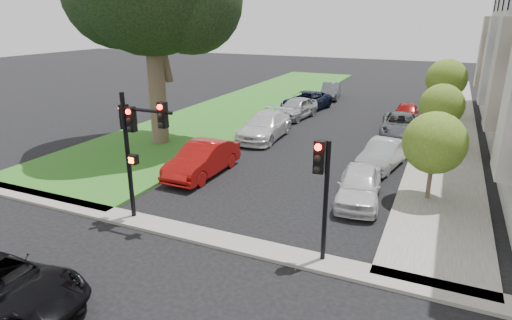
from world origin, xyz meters
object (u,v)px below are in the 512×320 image
at_px(car_parked_5, 203,159).
at_px(car_parked_7, 296,108).
at_px(small_tree_b, 442,106).
at_px(car_parked_3, 407,112).
at_px(car_parked_0, 359,186).
at_px(car_parked_6, 265,126).
at_px(car_parked_9, 331,91).
at_px(car_parked_2, 401,125).
at_px(small_tree_a, 435,143).
at_px(car_parked_1, 383,154).
at_px(car_parked_8, 306,101).
at_px(traffic_signal_secondary, 322,179).
at_px(small_tree_c, 446,79).
at_px(traffic_signal_main, 135,135).

relative_size(car_parked_5, car_parked_7, 1.05).
relative_size(small_tree_b, car_parked_3, 0.93).
relative_size(car_parked_0, car_parked_6, 0.77).
height_order(car_parked_0, car_parked_9, car_parked_9).
distance_m(car_parked_2, car_parked_5, 13.65).
bearing_deg(car_parked_7, car_parked_5, -83.51).
bearing_deg(car_parked_0, small_tree_b, 67.98).
height_order(small_tree_a, car_parked_1, small_tree_a).
xyz_separation_m(car_parked_1, car_parked_8, (-7.79, 11.61, 0.06)).
xyz_separation_m(car_parked_8, car_parked_9, (0.45, 5.99, -0.03)).
height_order(car_parked_2, car_parked_7, car_parked_7).
distance_m(small_tree_a, small_tree_b, 8.30).
relative_size(small_tree_b, car_parked_9, 0.85).
bearing_deg(car_parked_5, small_tree_a, 7.48).
bearing_deg(small_tree_a, car_parked_1, 124.00).
distance_m(traffic_signal_secondary, car_parked_6, 14.32).
height_order(small_tree_a, car_parked_5, small_tree_a).
relative_size(small_tree_c, car_parked_1, 1.04).
relative_size(small_tree_a, car_parked_1, 0.89).
distance_m(small_tree_b, car_parked_9, 16.09).
distance_m(small_tree_b, traffic_signal_main, 17.50).
xyz_separation_m(car_parked_3, car_parked_7, (-7.63, -2.27, 0.10)).
height_order(car_parked_3, car_parked_5, car_parked_5).
xyz_separation_m(small_tree_c, car_parked_8, (-10.12, -1.57, -2.15)).
bearing_deg(car_parked_5, car_parked_2, 55.78).
height_order(car_parked_7, car_parked_9, car_parked_7).
bearing_deg(traffic_signal_secondary, traffic_signal_main, 179.67).
relative_size(traffic_signal_main, car_parked_0, 1.14).
xyz_separation_m(small_tree_a, car_parked_2, (-2.23, 10.00, -1.78)).
relative_size(small_tree_b, traffic_signal_secondary, 0.94).
bearing_deg(traffic_signal_secondary, small_tree_c, 83.02).
bearing_deg(small_tree_c, car_parked_0, -98.21).
bearing_deg(car_parked_5, small_tree_b, 44.11).
height_order(car_parked_2, car_parked_3, car_parked_2).
height_order(car_parked_1, car_parked_2, car_parked_2).
distance_m(small_tree_b, car_parked_3, 6.65).
height_order(small_tree_c, car_parked_1, small_tree_c).
xyz_separation_m(traffic_signal_main, traffic_signal_secondary, (6.81, -0.04, -0.56)).
relative_size(small_tree_a, car_parked_0, 0.89).
xyz_separation_m(car_parked_1, car_parked_5, (-7.72, -4.64, 0.09)).
bearing_deg(small_tree_a, car_parked_8, 123.89).
bearing_deg(car_parked_6, traffic_signal_main, -90.66).
xyz_separation_m(small_tree_b, car_parked_8, (-10.12, 6.76, -1.71)).
relative_size(car_parked_1, car_parked_7, 0.92).
bearing_deg(car_parked_5, car_parked_3, 64.08).
height_order(car_parked_0, car_parked_6, car_parked_6).
xyz_separation_m(traffic_signal_main, car_parked_9, (-0.04, 27.33, -2.59)).
bearing_deg(car_parked_7, car_parked_3, 23.68).
xyz_separation_m(car_parked_1, car_parked_9, (-7.33, 17.59, 0.02)).
relative_size(traffic_signal_main, car_parked_9, 1.10).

